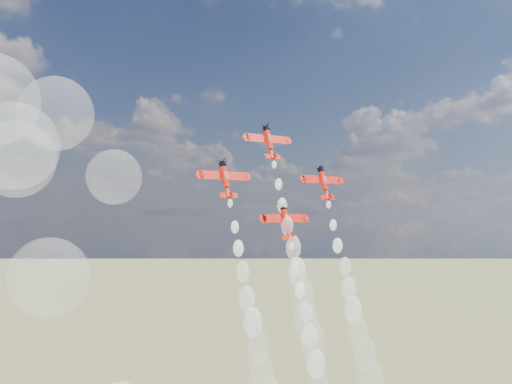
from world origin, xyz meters
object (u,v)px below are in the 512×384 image
object	(u,v)px
plane_left	(225,179)
plane_right	(324,182)
plane_slot	(286,221)
plane_lead	(269,141)

from	to	relation	value
plane_left	plane_right	xyz separation A→B (m)	(28.49, 0.00, 0.00)
plane_right	plane_slot	world-z (taller)	plane_right
plane_lead	plane_left	bearing A→B (deg)	-167.10
plane_left	plane_slot	bearing A→B (deg)	-12.90
plane_lead	plane_left	distance (m)	17.39
plane_left	plane_right	size ratio (longest dim) A/B	1.00
plane_lead	plane_slot	bearing A→B (deg)	-90.00
plane_left	plane_slot	xyz separation A→B (m)	(14.24, -3.26, -9.42)
plane_right	plane_slot	xyz separation A→B (m)	(-14.24, -3.26, -9.42)
plane_lead	plane_right	xyz separation A→B (m)	(14.24, -3.26, -9.42)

